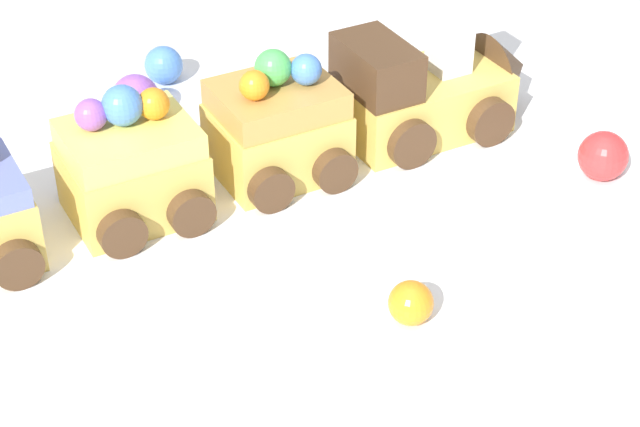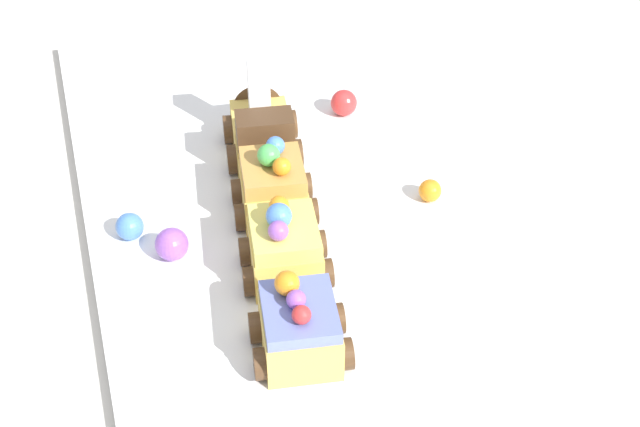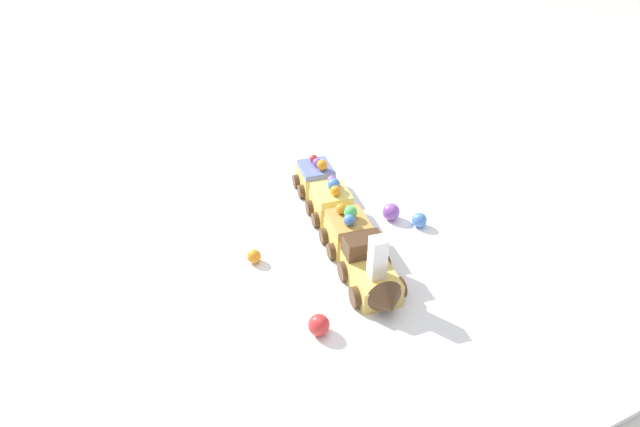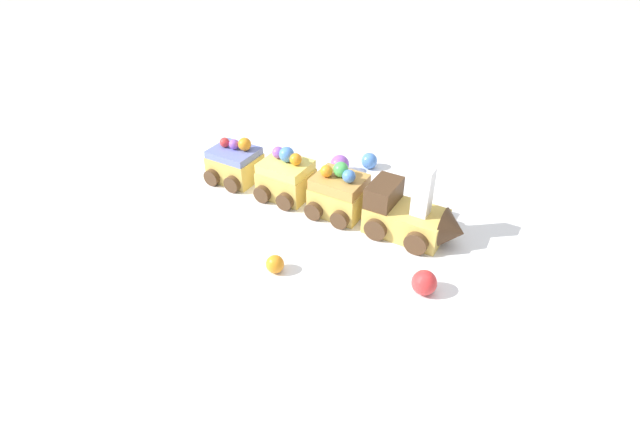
# 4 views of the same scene
# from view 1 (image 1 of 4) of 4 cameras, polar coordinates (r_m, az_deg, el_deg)

# --- Properties ---
(ground_plane) EXTENTS (10.00, 10.00, 0.00)m
(ground_plane) POSITION_cam_1_polar(r_m,az_deg,el_deg) (0.58, -1.94, -1.24)
(ground_plane) COLOR beige
(display_board) EXTENTS (0.83, 0.42, 0.01)m
(display_board) POSITION_cam_1_polar(r_m,az_deg,el_deg) (0.57, -1.95, -0.75)
(display_board) COLOR white
(display_board) RESTS_ON ground_plane
(cake_train_locomotive) EXTENTS (0.13, 0.09, 0.10)m
(cake_train_locomotive) POSITION_cam_1_polar(r_m,az_deg,el_deg) (0.64, 6.12, 6.73)
(cake_train_locomotive) COLOR #E0BC56
(cake_train_locomotive) RESTS_ON display_board
(cake_car_caramel) EXTENTS (0.08, 0.08, 0.07)m
(cake_car_caramel) POSITION_cam_1_polar(r_m,az_deg,el_deg) (0.60, -2.30, 4.57)
(cake_car_caramel) COLOR #E0BC56
(cake_car_caramel) RESTS_ON display_board
(cake_car_lemon) EXTENTS (0.08, 0.08, 0.07)m
(cake_car_lemon) POSITION_cam_1_polar(r_m,az_deg,el_deg) (0.57, -10.01, 2.41)
(cake_car_lemon) COLOR #E0BC56
(cake_car_lemon) RESTS_ON display_board
(gumball_orange) EXTENTS (0.02, 0.02, 0.02)m
(gumball_orange) POSITION_cam_1_polar(r_m,az_deg,el_deg) (0.50, 4.75, -4.83)
(gumball_orange) COLOR orange
(gumball_orange) RESTS_ON display_board
(gumball_blue) EXTENTS (0.02, 0.02, 0.02)m
(gumball_blue) POSITION_cam_1_polar(r_m,az_deg,el_deg) (0.70, -8.34, 7.84)
(gumball_blue) COLOR #4C84E0
(gumball_blue) RESTS_ON display_board
(gumball_purple) EXTENTS (0.03, 0.03, 0.03)m
(gumball_purple) POSITION_cam_1_polar(r_m,az_deg,el_deg) (0.66, -9.81, 6.10)
(gumball_purple) COLOR #9956C6
(gumball_purple) RESTS_ON display_board
(gumball_red) EXTENTS (0.03, 0.03, 0.03)m
(gumball_red) POSITION_cam_1_polar(r_m,az_deg,el_deg) (0.62, 14.86, 2.99)
(gumball_red) COLOR red
(gumball_red) RESTS_ON display_board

